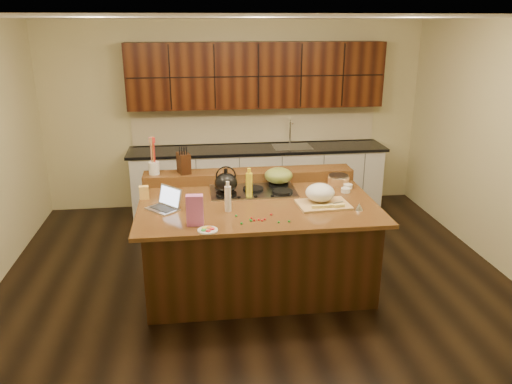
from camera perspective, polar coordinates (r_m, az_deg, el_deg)
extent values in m
cube|color=black|center=(5.50, 0.07, -10.12)|extent=(5.50, 5.00, 0.01)
cube|color=silver|center=(4.81, 0.08, 19.39)|extent=(5.50, 5.00, 0.01)
cube|color=#CAC08D|center=(7.42, -2.43, 8.69)|extent=(5.50, 0.01, 2.70)
cube|color=#CAC08D|center=(2.69, 7.01, -10.52)|extent=(5.50, 0.01, 2.70)
cube|color=black|center=(5.30, 0.07, -5.91)|extent=(2.22, 1.42, 0.88)
cube|color=black|center=(5.12, 0.07, -1.24)|extent=(2.40, 1.60, 0.04)
cube|color=black|center=(5.76, -0.82, 1.89)|extent=(2.40, 0.30, 0.12)
cube|color=gray|center=(5.40, -0.34, 0.10)|extent=(0.92, 0.52, 0.02)
cylinder|color=black|center=(5.49, -3.61, 0.63)|extent=(0.22, 0.22, 0.03)
cylinder|color=black|center=(5.55, 2.58, 0.88)|extent=(0.22, 0.22, 0.03)
cylinder|color=black|center=(5.24, -3.42, -0.26)|extent=(0.22, 0.22, 0.03)
cylinder|color=black|center=(5.31, 3.05, 0.01)|extent=(0.22, 0.22, 0.03)
cylinder|color=black|center=(5.39, -0.34, 0.33)|extent=(0.22, 0.22, 0.03)
cube|color=silver|center=(7.34, 0.23, 1.36)|extent=(3.60, 0.62, 0.90)
cube|color=black|center=(7.21, 0.24, 4.92)|extent=(3.70, 0.66, 0.04)
cube|color=gray|center=(7.29, 4.15, 5.14)|extent=(0.55, 0.42, 0.01)
cylinder|color=gray|center=(7.42, 3.91, 6.86)|extent=(0.02, 0.02, 0.36)
cube|color=black|center=(7.18, 0.09, 13.21)|extent=(3.60, 0.34, 0.90)
cube|color=#CAC08D|center=(7.45, -0.08, 7.58)|extent=(3.60, 0.03, 0.50)
ellipsoid|color=black|center=(5.20, -3.45, 1.05)|extent=(0.27, 0.27, 0.22)
ellipsoid|color=olive|center=(5.52, 2.59, 1.89)|extent=(0.31, 0.31, 0.17)
cube|color=#B7B7BC|center=(4.96, -10.64, -1.94)|extent=(0.36, 0.36, 0.01)
cube|color=black|center=(4.96, -10.65, -1.84)|extent=(0.26, 0.27, 0.00)
cube|color=#B7B7BC|center=(4.99, -9.80, -0.47)|extent=(0.25, 0.26, 0.19)
cube|color=silver|center=(4.98, -9.85, -0.49)|extent=(0.22, 0.23, 0.17)
cylinder|color=yellow|center=(5.16, -0.79, 0.74)|extent=(0.09, 0.09, 0.27)
cylinder|color=silver|center=(4.81, -3.23, -0.78)|extent=(0.08, 0.08, 0.25)
cube|color=tan|center=(5.03, 7.69, -1.43)|extent=(0.53, 0.40, 0.02)
ellipsoid|color=white|center=(5.06, 7.33, -0.06)|extent=(0.30, 0.30, 0.18)
cube|color=#EDD872|center=(4.89, 7.01, -1.68)|extent=(0.11, 0.03, 0.03)
cube|color=#EDD872|center=(4.92, 8.26, -1.62)|extent=(0.11, 0.03, 0.03)
cube|color=#EDD872|center=(4.95, 9.50, -1.56)|extent=(0.11, 0.03, 0.03)
cylinder|color=gray|center=(5.03, 8.97, -1.26)|extent=(0.19, 0.08, 0.01)
cylinder|color=white|center=(5.28, 6.67, -0.27)|extent=(0.13, 0.13, 0.04)
cylinder|color=white|center=(5.59, 10.46, 0.66)|extent=(0.13, 0.13, 0.04)
cylinder|color=white|center=(5.46, 10.20, 0.21)|extent=(0.13, 0.13, 0.04)
cylinder|color=#996B3F|center=(5.70, 9.39, 1.30)|extent=(0.32, 0.32, 0.09)
cone|color=silver|center=(4.96, 11.70, -1.65)|extent=(0.10, 0.10, 0.07)
cube|color=#C85EA6|center=(4.51, -7.01, -2.08)|extent=(0.16, 0.09, 0.28)
cylinder|color=white|center=(4.42, -5.54, -4.36)|extent=(0.21, 0.21, 0.01)
cube|color=#F5C056|center=(5.29, -12.67, -0.05)|extent=(0.10, 0.08, 0.14)
cylinder|color=white|center=(5.71, -11.58, 2.71)|extent=(0.12, 0.12, 0.14)
cube|color=black|center=(5.68, -8.27, 3.29)|extent=(0.17, 0.21, 0.23)
ellipsoid|color=red|center=(4.62, 0.31, -3.17)|extent=(0.02, 0.02, 0.02)
ellipsoid|color=#198C26|center=(4.61, -0.66, -3.19)|extent=(0.02, 0.02, 0.02)
ellipsoid|color=red|center=(4.63, 1.02, -3.12)|extent=(0.02, 0.02, 0.02)
ellipsoid|color=#198C26|center=(4.59, -0.57, -3.29)|extent=(0.02, 0.02, 0.02)
ellipsoid|color=red|center=(4.74, 1.75, -2.59)|extent=(0.02, 0.02, 0.02)
ellipsoid|color=#198C26|center=(4.56, 2.61, -3.46)|extent=(0.02, 0.02, 0.02)
ellipsoid|color=red|center=(4.65, -0.53, -3.00)|extent=(0.02, 0.02, 0.02)
ellipsoid|color=#198C26|center=(4.53, -1.67, -3.60)|extent=(0.02, 0.02, 0.02)
ellipsoid|color=red|center=(4.60, 0.70, -3.27)|extent=(0.02, 0.02, 0.02)
ellipsoid|color=#198C26|center=(4.71, -2.28, -2.72)|extent=(0.02, 0.02, 0.02)
ellipsoid|color=red|center=(4.60, -0.19, -3.25)|extent=(0.02, 0.02, 0.02)
ellipsoid|color=#198C26|center=(4.59, 3.81, -3.36)|extent=(0.02, 0.02, 0.02)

